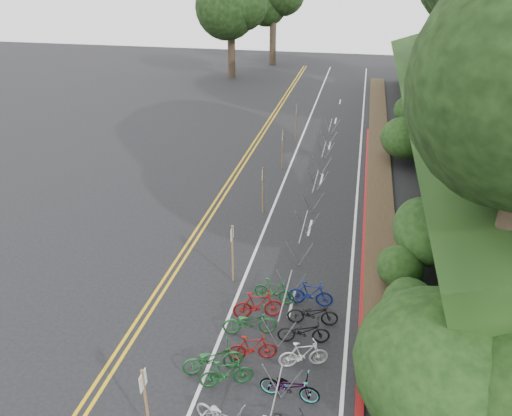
% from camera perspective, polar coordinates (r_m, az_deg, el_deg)
% --- Properties ---
extents(ground, '(120.00, 120.00, 0.00)m').
position_cam_1_polar(ground, '(16.64, -9.21, -17.62)').
color(ground, black).
rests_on(ground, ground).
extents(road_markings, '(7.47, 80.00, 0.01)m').
position_cam_1_polar(road_markings, '(24.37, 0.43, -1.57)').
color(road_markings, gold).
rests_on(road_markings, ground).
extents(red_curb, '(0.25, 28.00, 0.10)m').
position_cam_1_polar(red_curb, '(25.67, 12.45, -0.60)').
color(red_curb, maroon).
rests_on(red_curb, ground).
extents(embankment, '(14.30, 48.14, 9.11)m').
position_cam_1_polar(embankment, '(32.31, 26.13, 7.80)').
color(embankment, black).
rests_on(embankment, ground).
extents(bike_racks_rest, '(1.14, 23.00, 1.17)m').
position_cam_1_polar(bike_racks_rest, '(26.29, 6.78, 2.49)').
color(bike_racks_rest, gray).
rests_on(bike_racks_rest, ground).
extents(signpost_near, '(0.08, 0.40, 2.30)m').
position_cam_1_polar(signpost_near, '(14.11, -12.52, -20.48)').
color(signpost_near, brown).
rests_on(signpost_near, ground).
extents(signposts_rest, '(0.08, 18.40, 2.50)m').
position_cam_1_polar(signposts_rest, '(27.26, 2.03, 4.88)').
color(signposts_rest, brown).
rests_on(signposts_rest, ground).
extents(bike_front, '(1.43, 2.00, 1.00)m').
position_cam_1_polar(bike_front, '(16.09, -5.00, -16.73)').
color(bike_front, '#144C1E').
rests_on(bike_front, ground).
extents(bike_valet, '(3.14, 9.01, 1.08)m').
position_cam_1_polar(bike_valet, '(16.11, 1.58, -16.60)').
color(bike_valet, '#9E9EA3').
rests_on(bike_valet, ground).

